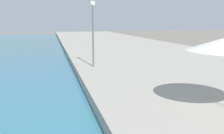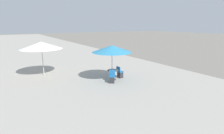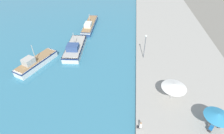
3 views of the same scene
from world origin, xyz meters
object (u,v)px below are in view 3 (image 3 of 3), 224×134
at_px(cafe_table, 213,124).
at_px(fishing_boat_far, 90,25).
at_px(fishing_boat_mid, 75,48).
at_px(person_at_quay, 140,125).
at_px(fishing_boat_near, 36,62).
at_px(cafe_umbrella_pink, 218,115).
at_px(cafe_chair_right, 210,129).
at_px(cafe_chair_left, 219,125).
at_px(lamppost, 145,43).
at_px(cafe_umbrella_white, 174,86).

bearing_deg(cafe_table, fishing_boat_far, 127.60).
bearing_deg(fishing_boat_mid, fishing_boat_far, 83.37).
bearing_deg(person_at_quay, cafe_table, 6.84).
distance_m(fishing_boat_near, cafe_umbrella_pink, 27.97).
xyz_separation_m(fishing_boat_far, cafe_chair_right, (19.86, -26.93, 0.15)).
height_order(cafe_umbrella_pink, cafe_table, cafe_umbrella_pink).
relative_size(fishing_boat_near, cafe_chair_left, 9.16).
bearing_deg(fishing_boat_far, fishing_boat_near, -110.73).
relative_size(fishing_boat_mid, lamppost, 2.02).
bearing_deg(cafe_chair_right, lamppost, -26.55).
height_order(cafe_chair_right, lamppost, lamppost).
bearing_deg(cafe_umbrella_pink, cafe_table, 31.29).
distance_m(fishing_boat_far, cafe_umbrella_white, 27.65).
xyz_separation_m(cafe_umbrella_pink, person_at_quay, (-8.29, -0.94, -1.89)).
xyz_separation_m(cafe_chair_left, lamppost, (-8.28, 13.63, 2.77)).
bearing_deg(cafe_umbrella_pink, fishing_boat_far, 127.36).
height_order(fishing_boat_near, cafe_chair_left, fishing_boat_near).
distance_m(cafe_umbrella_white, cafe_chair_right, 6.27).
height_order(cafe_umbrella_pink, cafe_chair_right, cafe_umbrella_pink).
relative_size(cafe_table, person_at_quay, 0.79).
bearing_deg(lamppost, cafe_umbrella_pink, -61.65).
distance_m(cafe_chair_right, lamppost, 16.23).
bearing_deg(fishing_boat_near, cafe_chair_right, -0.52).
xyz_separation_m(fishing_boat_mid, cafe_table, (20.85, -15.21, 0.25)).
bearing_deg(fishing_boat_far, lamppost, -45.83).
bearing_deg(fishing_boat_far, cafe_umbrella_pink, -53.71).
xyz_separation_m(fishing_boat_mid, cafe_chair_right, (20.41, -15.79, 0.05)).
xyz_separation_m(fishing_boat_near, cafe_umbrella_white, (22.11, -5.70, 2.09)).
bearing_deg(cafe_umbrella_white, lamppost, 109.56).
xyz_separation_m(fishing_boat_mid, cafe_umbrella_pink, (20.73, -15.29, 2.05)).
bearing_deg(cafe_umbrella_white, cafe_umbrella_pink, -45.74).
bearing_deg(person_at_quay, cafe_umbrella_white, 49.64).
xyz_separation_m(fishing_boat_far, cafe_table, (20.29, -26.36, 0.36)).
distance_m(fishing_boat_mid, fishing_boat_far, 11.16).
bearing_deg(fishing_boat_near, fishing_boat_mid, 66.75).
xyz_separation_m(person_at_quay, lamppost, (0.84, 14.74, 2.65)).
height_order(cafe_chair_left, lamppost, lamppost).
xyz_separation_m(cafe_chair_left, cafe_chair_right, (-1.15, -0.69, 0.00)).
relative_size(fishing_boat_mid, cafe_table, 11.50).
distance_m(cafe_umbrella_pink, person_at_quay, 8.55).
xyz_separation_m(fishing_boat_near, cafe_chair_left, (26.95, -9.63, -0.00)).
bearing_deg(cafe_chair_left, cafe_umbrella_white, -137.62).
xyz_separation_m(fishing_boat_mid, lamppost, (13.28, -1.48, 2.81)).
bearing_deg(fishing_boat_far, cafe_chair_right, -54.67).
bearing_deg(cafe_umbrella_pink, person_at_quay, -173.56).
relative_size(cafe_umbrella_pink, person_at_quay, 2.82).
bearing_deg(fishing_boat_mid, cafe_chair_left, -38.81).
bearing_deg(fishing_boat_mid, cafe_chair_right, -41.52).
distance_m(fishing_boat_mid, lamppost, 13.65).
height_order(cafe_table, person_at_quay, person_at_quay).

